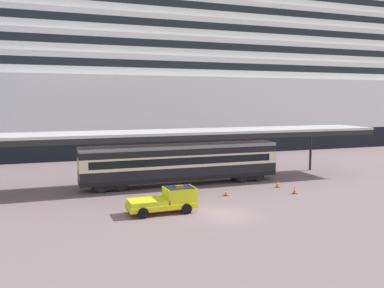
{
  "coord_description": "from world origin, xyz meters",
  "views": [
    {
      "loc": [
        -12.11,
        -26.84,
        8.5
      ],
      "look_at": [
        0.02,
        7.84,
        4.5
      ],
      "focal_mm": 37.5,
      "sensor_mm": 36.0,
      "label": 1
    }
  ],
  "objects_px": {
    "cruise_ship": "(121,71)",
    "service_truck": "(168,199)",
    "traffic_cone_near": "(295,190)",
    "train_carriage": "(181,162)",
    "traffic_cone_mid": "(278,184)",
    "traffic_cone_far": "(226,192)"
  },
  "relations": [
    {
      "from": "service_truck",
      "to": "traffic_cone_mid",
      "type": "xyz_separation_m",
      "value": [
        12.58,
        4.92,
        -0.65
      ]
    },
    {
      "from": "traffic_cone_near",
      "to": "traffic_cone_mid",
      "type": "xyz_separation_m",
      "value": [
        -0.05,
        2.86,
        -0.01
      ]
    },
    {
      "from": "cruise_ship",
      "to": "traffic_cone_far",
      "type": "xyz_separation_m",
      "value": [
        2.29,
        -41.8,
        -13.54
      ]
    },
    {
      "from": "cruise_ship",
      "to": "traffic_cone_mid",
      "type": "distance_m",
      "value": 43.35
    },
    {
      "from": "cruise_ship",
      "to": "service_truck",
      "type": "relative_size",
      "value": 28.4
    },
    {
      "from": "service_truck",
      "to": "traffic_cone_mid",
      "type": "bearing_deg",
      "value": 21.36
    },
    {
      "from": "train_carriage",
      "to": "cruise_ship",
      "type": "bearing_deg",
      "value": 89.93
    },
    {
      "from": "train_carriage",
      "to": "traffic_cone_near",
      "type": "height_order",
      "value": "train_carriage"
    },
    {
      "from": "service_truck",
      "to": "traffic_cone_near",
      "type": "relative_size",
      "value": 7.27
    },
    {
      "from": "service_truck",
      "to": "traffic_cone_near",
      "type": "xyz_separation_m",
      "value": [
        12.63,
        2.06,
        -0.64
      ]
    },
    {
      "from": "train_carriage",
      "to": "traffic_cone_mid",
      "type": "bearing_deg",
      "value": -26.78
    },
    {
      "from": "service_truck",
      "to": "traffic_cone_far",
      "type": "bearing_deg",
      "value": 28.23
    },
    {
      "from": "traffic_cone_near",
      "to": "traffic_cone_far",
      "type": "relative_size",
      "value": 1.11
    },
    {
      "from": "traffic_cone_near",
      "to": "train_carriage",
      "type": "bearing_deg",
      "value": 140.14
    },
    {
      "from": "traffic_cone_near",
      "to": "service_truck",
      "type": "bearing_deg",
      "value": -170.75
    },
    {
      "from": "traffic_cone_far",
      "to": "train_carriage",
      "type": "bearing_deg",
      "value": 111.94
    },
    {
      "from": "traffic_cone_far",
      "to": "traffic_cone_near",
      "type": "bearing_deg",
      "value": -12.35
    },
    {
      "from": "traffic_cone_far",
      "to": "traffic_cone_mid",
      "type": "bearing_deg",
      "value": 13.55
    },
    {
      "from": "cruise_ship",
      "to": "traffic_cone_near",
      "type": "xyz_separation_m",
      "value": [
        8.54,
        -43.17,
        -13.51
      ]
    },
    {
      "from": "train_carriage",
      "to": "service_truck",
      "type": "height_order",
      "value": "train_carriage"
    },
    {
      "from": "train_carriage",
      "to": "service_truck",
      "type": "distance_m",
      "value": 10.16
    },
    {
      "from": "traffic_cone_near",
      "to": "traffic_cone_mid",
      "type": "height_order",
      "value": "traffic_cone_near"
    }
  ]
}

